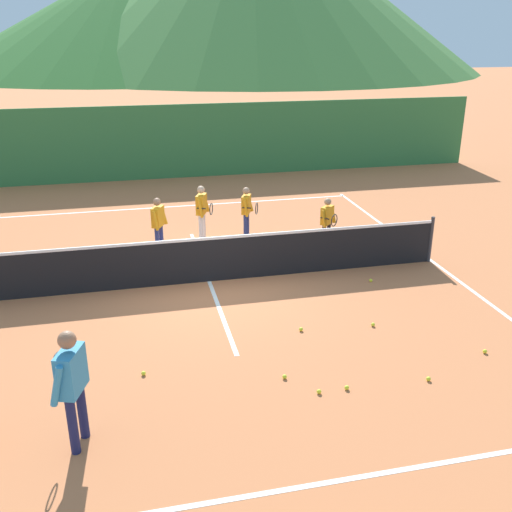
{
  "coord_description": "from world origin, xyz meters",
  "views": [
    {
      "loc": [
        -1.5,
        -10.98,
        4.93
      ],
      "look_at": [
        0.8,
        -0.89,
        0.84
      ],
      "focal_mm": 40.76,
      "sensor_mm": 36.0,
      "label": 1
    }
  ],
  "objects_px": {
    "tennis_ball_6": "(301,329)",
    "tennis_ball_1": "(373,325)",
    "student_0": "(158,220)",
    "student_2": "(247,208)",
    "student_1": "(202,208)",
    "tennis_ball_2": "(347,388)",
    "tennis_ball_8": "(428,379)",
    "tennis_ball_4": "(144,373)",
    "tennis_ball_7": "(285,377)",
    "tennis_ball_10": "(485,351)",
    "student_3": "(327,219)",
    "tennis_ball_5": "(371,280)",
    "instructor": "(72,379)",
    "tennis_net": "(208,259)",
    "tennis_ball_3": "(319,392)"
  },
  "relations": [
    {
      "from": "tennis_net",
      "to": "tennis_ball_5",
      "type": "relative_size",
      "value": 148.17
    },
    {
      "from": "tennis_ball_1",
      "to": "tennis_ball_6",
      "type": "height_order",
      "value": "same"
    },
    {
      "from": "student_2",
      "to": "tennis_ball_8",
      "type": "relative_size",
      "value": 18.93
    },
    {
      "from": "student_2",
      "to": "tennis_ball_8",
      "type": "height_order",
      "value": "student_2"
    },
    {
      "from": "tennis_ball_1",
      "to": "tennis_ball_6",
      "type": "bearing_deg",
      "value": 174.78
    },
    {
      "from": "tennis_ball_1",
      "to": "instructor",
      "type": "bearing_deg",
      "value": -157.02
    },
    {
      "from": "tennis_ball_6",
      "to": "student_0",
      "type": "bearing_deg",
      "value": 115.84
    },
    {
      "from": "instructor",
      "to": "tennis_ball_3",
      "type": "xyz_separation_m",
      "value": [
        3.31,
        0.35,
        -0.94
      ]
    },
    {
      "from": "tennis_net",
      "to": "student_2",
      "type": "xyz_separation_m",
      "value": [
        1.34,
        2.49,
        0.28
      ]
    },
    {
      "from": "instructor",
      "to": "tennis_ball_7",
      "type": "bearing_deg",
      "value": 15.93
    },
    {
      "from": "student_3",
      "to": "tennis_ball_4",
      "type": "bearing_deg",
      "value": -134.68
    },
    {
      "from": "student_1",
      "to": "student_2",
      "type": "height_order",
      "value": "student_1"
    },
    {
      "from": "student_1",
      "to": "tennis_ball_7",
      "type": "xyz_separation_m",
      "value": [
        0.34,
        -6.39,
        -0.79
      ]
    },
    {
      "from": "tennis_ball_1",
      "to": "tennis_ball_7",
      "type": "height_order",
      "value": "same"
    },
    {
      "from": "tennis_ball_2",
      "to": "tennis_ball_6",
      "type": "relative_size",
      "value": 1.0
    },
    {
      "from": "tennis_ball_2",
      "to": "tennis_ball_10",
      "type": "xyz_separation_m",
      "value": [
        2.56,
        0.46,
        0.0
      ]
    },
    {
      "from": "tennis_ball_5",
      "to": "tennis_ball_7",
      "type": "bearing_deg",
      "value": -131.59
    },
    {
      "from": "student_1",
      "to": "tennis_ball_6",
      "type": "xyz_separation_m",
      "value": [
        1.01,
        -5.03,
        -0.79
      ]
    },
    {
      "from": "instructor",
      "to": "tennis_ball_7",
      "type": "relative_size",
      "value": 23.79
    },
    {
      "from": "student_2",
      "to": "tennis_ball_6",
      "type": "relative_size",
      "value": 18.93
    },
    {
      "from": "student_1",
      "to": "student_3",
      "type": "xyz_separation_m",
      "value": [
        2.79,
        -1.25,
        -0.08
      ]
    },
    {
      "from": "student_2",
      "to": "tennis_ball_5",
      "type": "distance_m",
      "value": 3.87
    },
    {
      "from": "student_0",
      "to": "tennis_ball_1",
      "type": "height_order",
      "value": "student_0"
    },
    {
      "from": "student_0",
      "to": "tennis_ball_7",
      "type": "xyz_separation_m",
      "value": [
        1.44,
        -5.72,
        -0.76
      ]
    },
    {
      "from": "instructor",
      "to": "tennis_ball_5",
      "type": "distance_m",
      "value": 6.89
    },
    {
      "from": "tennis_ball_3",
      "to": "tennis_ball_5",
      "type": "xyz_separation_m",
      "value": [
        2.32,
        3.52,
        0.0
      ]
    },
    {
      "from": "tennis_ball_6",
      "to": "tennis_ball_3",
      "type": "bearing_deg",
      "value": -98.98
    },
    {
      "from": "tennis_ball_2",
      "to": "tennis_ball_5",
      "type": "distance_m",
      "value": 3.99
    },
    {
      "from": "student_0",
      "to": "tennis_ball_10",
      "type": "relative_size",
      "value": 19.44
    },
    {
      "from": "tennis_ball_4",
      "to": "tennis_ball_10",
      "type": "relative_size",
      "value": 1.0
    },
    {
      "from": "student_0",
      "to": "tennis_ball_3",
      "type": "relative_size",
      "value": 19.44
    },
    {
      "from": "tennis_ball_1",
      "to": "tennis_ball_5",
      "type": "height_order",
      "value": "same"
    },
    {
      "from": "tennis_ball_6",
      "to": "tennis_ball_7",
      "type": "relative_size",
      "value": 1.0
    },
    {
      "from": "tennis_ball_5",
      "to": "tennis_ball_10",
      "type": "xyz_separation_m",
      "value": [
        0.67,
        -3.06,
        0.0
      ]
    },
    {
      "from": "student_0",
      "to": "tennis_ball_6",
      "type": "xyz_separation_m",
      "value": [
        2.12,
        -4.37,
        -0.76
      ]
    },
    {
      "from": "tennis_ball_6",
      "to": "tennis_ball_4",
      "type": "bearing_deg",
      "value": -163.91
    },
    {
      "from": "tennis_ball_4",
      "to": "tennis_ball_7",
      "type": "bearing_deg",
      "value": -15.33
    },
    {
      "from": "tennis_ball_2",
      "to": "tennis_ball_8",
      "type": "relative_size",
      "value": 1.0
    },
    {
      "from": "tennis_ball_1",
      "to": "tennis_ball_7",
      "type": "xyz_separation_m",
      "value": [
        -1.96,
        -1.24,
        0.0
      ]
    },
    {
      "from": "student_0",
      "to": "student_2",
      "type": "distance_m",
      "value": 2.28
    },
    {
      "from": "tennis_ball_7",
      "to": "tennis_ball_8",
      "type": "relative_size",
      "value": 1.0
    },
    {
      "from": "tennis_ball_6",
      "to": "tennis_ball_1",
      "type": "bearing_deg",
      "value": -5.22
    },
    {
      "from": "instructor",
      "to": "tennis_ball_8",
      "type": "bearing_deg",
      "value": 3.42
    },
    {
      "from": "instructor",
      "to": "tennis_ball_6",
      "type": "height_order",
      "value": "instructor"
    },
    {
      "from": "instructor",
      "to": "student_1",
      "type": "distance_m",
      "value": 7.67
    },
    {
      "from": "student_3",
      "to": "tennis_ball_10",
      "type": "xyz_separation_m",
      "value": [
        0.91,
        -5.16,
        -0.7
      ]
    },
    {
      "from": "student_2",
      "to": "tennis_ball_7",
      "type": "distance_m",
      "value": 6.39
    },
    {
      "from": "student_1",
      "to": "tennis_ball_5",
      "type": "xyz_separation_m",
      "value": [
        3.04,
        -3.34,
        -0.79
      ]
    },
    {
      "from": "tennis_net",
      "to": "instructor",
      "type": "bearing_deg",
      "value": -116.81
    },
    {
      "from": "tennis_ball_3",
      "to": "tennis_ball_4",
      "type": "height_order",
      "value": "same"
    }
  ]
}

